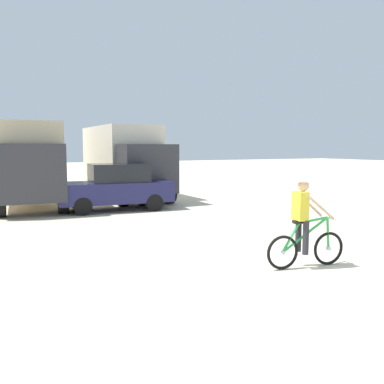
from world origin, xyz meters
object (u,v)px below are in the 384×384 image
Objects in this scene: sedan_parked at (116,187)px; cyclist_orange_shirt at (304,226)px; box_truck_cream_rv at (125,158)px; box_truck_tan_camper at (29,160)px.

cyclist_orange_shirt reaches higher than sedan_parked.
box_truck_cream_rv is 12.58m from cyclist_orange_shirt.
box_truck_cream_rv is 3.97m from sedan_parked.
sedan_parked is at bearing 97.05° from cyclist_orange_shirt.
sedan_parked is 2.38× the size of cyclist_orange_shirt.
sedan_parked is (2.77, -2.85, -0.99)m from box_truck_tan_camper.
box_truck_cream_rv is at bearing 67.02° from sedan_parked.
cyclist_orange_shirt is at bearing -71.87° from box_truck_tan_camper.
cyclist_orange_shirt is at bearing -91.77° from box_truck_cream_rv.
box_truck_cream_rv reaches higher than cyclist_orange_shirt.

